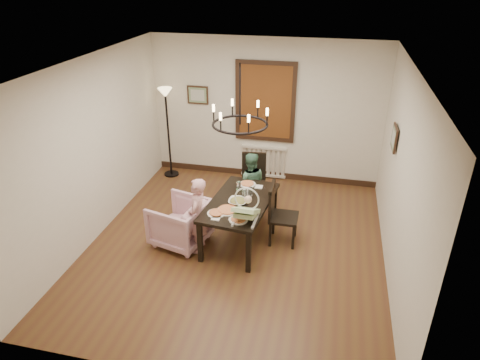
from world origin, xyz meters
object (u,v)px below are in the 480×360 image
at_px(dining_table, 240,206).
at_px(drinking_glass, 244,195).
at_px(elderly_woman, 198,222).
at_px(chair_far, 253,182).
at_px(armchair, 180,222).
at_px(seated_man, 250,188).
at_px(floor_lamp, 168,134).
at_px(chair_right, 284,214).
at_px(baby_bouncer, 246,209).

relative_size(dining_table, drinking_glass, 10.55).
relative_size(elderly_woman, drinking_glass, 6.52).
relative_size(chair_far, armchair, 1.23).
relative_size(seated_man, drinking_glass, 6.10).
xyz_separation_m(seated_man, floor_lamp, (-1.90, 1.11, 0.43)).
relative_size(elderly_woman, floor_lamp, 0.56).
bearing_deg(drinking_glass, seated_man, 95.59).
height_order(chair_far, chair_right, chair_right).
distance_m(elderly_woman, seated_man, 1.39).
xyz_separation_m(chair_far, elderly_woman, (-0.55, -1.50, 0.01)).
relative_size(chair_far, floor_lamp, 0.55).
height_order(baby_bouncer, drinking_glass, baby_bouncer).
xyz_separation_m(armchair, seated_man, (0.88, 1.16, 0.11)).
bearing_deg(drinking_glass, baby_bouncer, -75.31).
bearing_deg(chair_right, seated_man, 41.23).
distance_m(dining_table, armchair, 0.98).
relative_size(seated_man, baby_bouncer, 1.82).
bearing_deg(elderly_woman, floor_lamp, -153.28).
height_order(seated_man, floor_lamp, floor_lamp).
xyz_separation_m(dining_table, baby_bouncer, (0.20, -0.50, 0.25)).
relative_size(chair_right, armchair, 1.25).
bearing_deg(seated_man, chair_right, 119.62).
bearing_deg(seated_man, dining_table, 79.45).
bearing_deg(seated_man, baby_bouncer, 86.94).
bearing_deg(chair_right, elderly_woman, 111.48).
height_order(chair_far, elderly_woman, elderly_woman).
height_order(drinking_glass, floor_lamp, floor_lamp).
distance_m(chair_right, armchair, 1.62).
xyz_separation_m(armchair, floor_lamp, (-1.03, 2.26, 0.54)).
xyz_separation_m(chair_far, drinking_glass, (0.07, -1.05, 0.30)).
bearing_deg(floor_lamp, dining_table, -46.07).
xyz_separation_m(chair_right, floor_lamp, (-2.60, 1.88, 0.40)).
bearing_deg(dining_table, chair_far, 97.14).
relative_size(dining_table, elderly_woman, 1.62).
xyz_separation_m(dining_table, armchair, (-0.90, -0.26, -0.27)).
bearing_deg(chair_far, baby_bouncer, -89.35).
distance_m(armchair, baby_bouncer, 1.25).
height_order(dining_table, seated_man, seated_man).
bearing_deg(baby_bouncer, chair_right, 54.57).
distance_m(armchair, floor_lamp, 2.54).
xyz_separation_m(seated_man, drinking_glass, (0.08, -0.84, 0.33)).
distance_m(dining_table, chair_far, 1.12).
distance_m(elderly_woman, floor_lamp, 2.78).
xyz_separation_m(dining_table, drinking_glass, (0.05, 0.06, 0.16)).
distance_m(dining_table, elderly_woman, 0.70).
xyz_separation_m(dining_table, seated_man, (-0.03, 0.90, -0.17)).
bearing_deg(armchair, chair_right, 117.60).
xyz_separation_m(chair_right, armchair, (-1.57, -0.38, -0.14)).
bearing_deg(elderly_woman, chair_right, 109.17).
height_order(seated_man, drinking_glass, seated_man).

